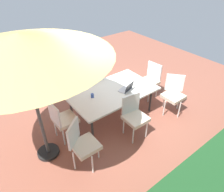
# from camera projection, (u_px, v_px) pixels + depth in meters

# --- Properties ---
(ground_plane) EXTENTS (10.00, 10.00, 0.02)m
(ground_plane) POSITION_uv_depth(u_px,v_px,m) (112.00, 115.00, 5.26)
(ground_plane) COLOR #935442
(hedge_row) EXTENTS (6.30, 0.62, 1.17)m
(hedge_row) POSITION_uv_depth(u_px,v_px,m) (221.00, 176.00, 3.15)
(hedge_row) COLOR #1E4C23
(hedge_row) RESTS_ON ground_plane
(dining_table) EXTENTS (2.05, 1.22, 0.73)m
(dining_table) POSITION_uv_depth(u_px,v_px,m) (112.00, 92.00, 4.86)
(dining_table) COLOR silver
(dining_table) RESTS_ON ground_plane
(patio_umbrella) EXTENTS (2.73, 2.73, 2.49)m
(patio_umbrella) POSITION_uv_depth(u_px,v_px,m) (21.00, 46.00, 2.94)
(patio_umbrella) COLOR #4C4C4C
(patio_umbrella) RESTS_ON ground_plane
(chair_west) EXTENTS (0.48, 0.47, 0.98)m
(chair_west) POSITION_uv_depth(u_px,v_px,m) (150.00, 79.00, 5.64)
(chair_west) COLOR beige
(chair_west) RESTS_ON ground_plane
(chair_northeast) EXTENTS (0.58, 0.58, 0.98)m
(chair_northeast) POSITION_uv_depth(u_px,v_px,m) (82.00, 143.00, 3.75)
(chair_northeast) COLOR beige
(chair_northeast) RESTS_ON ground_plane
(chair_north) EXTENTS (0.47, 0.48, 0.98)m
(chair_north) POSITION_uv_depth(u_px,v_px,m) (134.00, 115.00, 4.41)
(chair_north) COLOR beige
(chair_north) RESTS_ON ground_plane
(chair_south) EXTENTS (0.47, 0.48, 0.98)m
(chair_south) POSITION_uv_depth(u_px,v_px,m) (93.00, 85.00, 5.39)
(chair_south) COLOR beige
(chair_south) RESTS_ON ground_plane
(chair_east) EXTENTS (0.47, 0.46, 0.98)m
(chair_east) POSITION_uv_depth(u_px,v_px,m) (62.00, 119.00, 4.30)
(chair_east) COLOR beige
(chair_east) RESTS_ON ground_plane
(chair_northwest) EXTENTS (0.59, 0.58, 0.98)m
(chair_northwest) POSITION_uv_depth(u_px,v_px,m) (174.00, 93.00, 5.09)
(chair_northwest) COLOR beige
(chair_northwest) RESTS_ON ground_plane
(laptop) EXTENTS (0.38, 0.33, 0.21)m
(laptop) POSITION_uv_depth(u_px,v_px,m) (127.00, 89.00, 4.82)
(laptop) COLOR #B7B7BC
(laptop) RESTS_ON dining_table
(cup) EXTENTS (0.07, 0.07, 0.09)m
(cup) POSITION_uv_depth(u_px,v_px,m) (92.00, 96.00, 4.59)
(cup) COLOR #334C99
(cup) RESTS_ON dining_table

